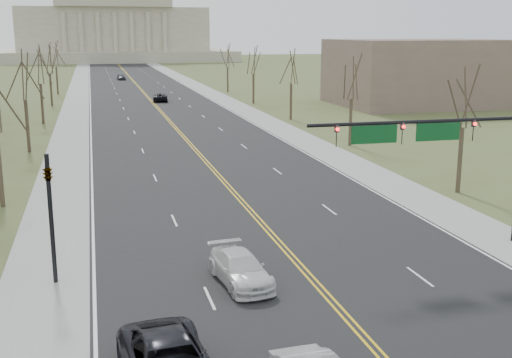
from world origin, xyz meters
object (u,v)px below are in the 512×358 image
signal_left (50,204)px  car_far_sb (121,77)px  car_sb_inner_second (240,269)px  signal_mast (436,141)px  car_far_nb (160,97)px

signal_left → car_far_sb: (8.93, 127.64, -2.96)m
car_sb_inner_second → signal_mast: bearing=4.6°
car_sb_inner_second → car_far_sb: size_ratio=1.11×
signal_mast → car_far_nb: bearing=94.5°
signal_mast → car_sb_inner_second: 12.09m
signal_left → car_far_nb: bearing=80.5°
signal_left → car_far_sb: signal_left is taller
car_sb_inner_second → car_far_sb: (0.75, 129.84, 0.04)m
signal_mast → car_far_sb: 128.13m
car_far_nb → car_sb_inner_second: bearing=93.2°
signal_mast → signal_left: 19.06m
car_far_sb → car_sb_inner_second: bearing=-95.6°
car_sb_inner_second → car_far_nb: size_ratio=0.98×
car_far_nb → car_far_sb: 50.73m
signal_mast → signal_left: size_ratio=2.02×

